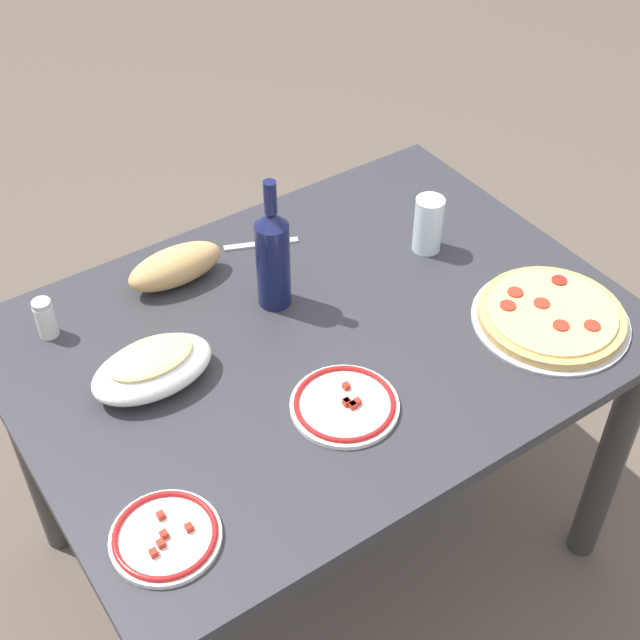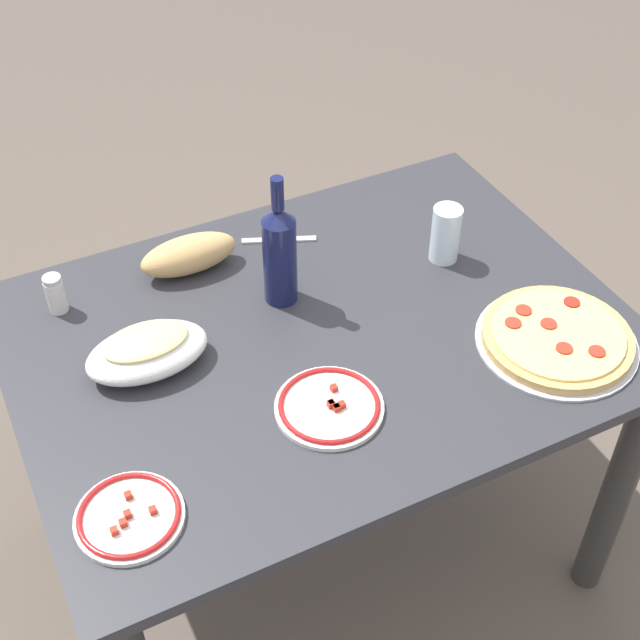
% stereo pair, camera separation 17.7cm
% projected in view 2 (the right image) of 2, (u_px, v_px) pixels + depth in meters
% --- Properties ---
extents(ground_plane, '(8.00, 8.00, 0.00)m').
position_uv_depth(ground_plane, '(320.00, 541.00, 2.30)').
color(ground_plane, brown).
rests_on(ground_plane, ground).
extents(dining_table, '(1.23, 0.90, 0.76)m').
position_uv_depth(dining_table, '(320.00, 375.00, 1.88)').
color(dining_table, '#2D2D33').
rests_on(dining_table, ground).
extents(pepperoni_pizza, '(0.32, 0.32, 0.03)m').
position_uv_depth(pepperoni_pizza, '(557.00, 338.00, 1.75)').
color(pepperoni_pizza, '#B7B7BC').
rests_on(pepperoni_pizza, dining_table).
extents(baked_pasta_dish, '(0.24, 0.15, 0.08)m').
position_uv_depth(baked_pasta_dish, '(147.00, 350.00, 1.69)').
color(baked_pasta_dish, white).
rests_on(baked_pasta_dish, dining_table).
extents(wine_bottle, '(0.07, 0.07, 0.30)m').
position_uv_depth(wine_bottle, '(280.00, 253.00, 1.78)').
color(wine_bottle, '#141942').
rests_on(wine_bottle, dining_table).
extents(water_glass, '(0.06, 0.06, 0.13)m').
position_uv_depth(water_glass, '(446.00, 234.00, 1.92)').
color(water_glass, silver).
rests_on(water_glass, dining_table).
extents(side_plate_near, '(0.18, 0.18, 0.02)m').
position_uv_depth(side_plate_near, '(129.00, 516.00, 1.45)').
color(side_plate_near, white).
rests_on(side_plate_near, dining_table).
extents(side_plate_far, '(0.20, 0.20, 0.02)m').
position_uv_depth(side_plate_far, '(329.00, 406.00, 1.63)').
color(side_plate_far, white).
rests_on(side_plate_far, dining_table).
extents(bread_loaf, '(0.21, 0.09, 0.08)m').
position_uv_depth(bread_loaf, '(189.00, 255.00, 1.91)').
color(bread_loaf, tan).
rests_on(bread_loaf, dining_table).
extents(spice_shaker, '(0.04, 0.04, 0.09)m').
position_uv_depth(spice_shaker, '(55.00, 294.00, 1.81)').
color(spice_shaker, silver).
rests_on(spice_shaker, dining_table).
extents(fork_left, '(0.16, 0.08, 0.00)m').
position_uv_depth(fork_left, '(279.00, 240.00, 2.01)').
color(fork_left, '#B7B7BC').
rests_on(fork_left, dining_table).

